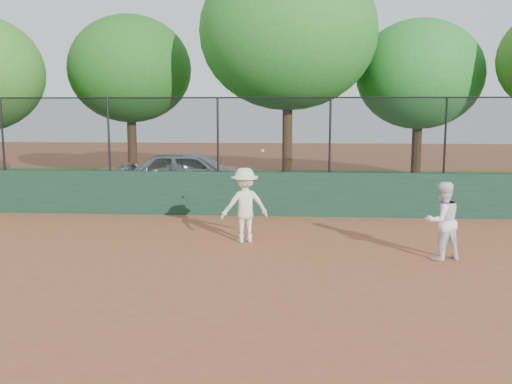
# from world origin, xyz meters

# --- Properties ---
(ground) EXTENTS (80.00, 80.00, 0.00)m
(ground) POSITION_xyz_m (0.00, 0.00, 0.00)
(ground) COLOR #9C5232
(ground) RESTS_ON ground
(back_wall) EXTENTS (26.00, 0.20, 1.20)m
(back_wall) POSITION_xyz_m (0.00, 6.00, 0.60)
(back_wall) COLOR #1B3D29
(back_wall) RESTS_ON ground
(grass_strip) EXTENTS (36.00, 12.00, 0.01)m
(grass_strip) POSITION_xyz_m (0.00, 12.00, 0.00)
(grass_strip) COLOR #274C18
(grass_strip) RESTS_ON ground
(parked_car) EXTENTS (4.69, 1.96, 1.59)m
(parked_car) POSITION_xyz_m (-1.69, 8.63, 0.79)
(parked_car) COLOR #B2B6BC
(parked_car) RESTS_ON ground
(player_second) EXTENTS (0.90, 0.81, 1.51)m
(player_second) POSITION_xyz_m (4.41, 1.67, 0.76)
(player_second) COLOR white
(player_second) RESTS_ON ground
(player_main) EXTENTS (1.19, 0.92, 2.05)m
(player_main) POSITION_xyz_m (0.50, 2.89, 0.81)
(player_main) COLOR beige
(player_main) RESTS_ON ground
(fence_assembly) EXTENTS (26.00, 0.06, 2.00)m
(fence_assembly) POSITION_xyz_m (-0.03, 6.00, 2.24)
(fence_assembly) COLOR black
(fence_assembly) RESTS_ON back_wall
(tree_1) EXTENTS (4.77, 4.34, 6.48)m
(tree_1) POSITION_xyz_m (-4.86, 12.83, 4.41)
(tree_1) COLOR #472D18
(tree_1) RESTS_ON ground
(tree_2) EXTENTS (6.08, 5.53, 8.08)m
(tree_2) POSITION_xyz_m (1.29, 10.63, 5.45)
(tree_2) COLOR #4B321A
(tree_2) RESTS_ON ground
(tree_3) EXTENTS (4.61, 4.19, 6.13)m
(tree_3) POSITION_xyz_m (6.06, 12.24, 4.13)
(tree_3) COLOR #372412
(tree_3) RESTS_ON ground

